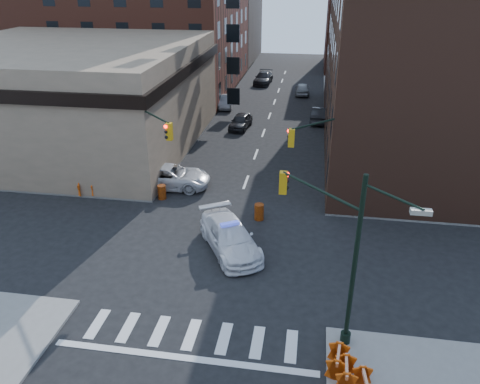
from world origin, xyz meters
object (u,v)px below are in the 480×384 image
(parked_car_enear, at_px, (320,114))
(pedestrian_b, at_px, (94,184))
(police_car, at_px, (230,237))
(pickup, at_px, (170,176))
(parked_car_wfar, at_px, (227,102))
(pedestrian_a, at_px, (119,170))
(barricade_nw_a, at_px, (109,187))
(parked_car_wnear, at_px, (241,121))
(barrel_road, at_px, (259,212))
(barrel_bank, at_px, (162,192))
(barricade_se_a, at_px, (338,361))

(parked_car_enear, height_order, pedestrian_b, pedestrian_b)
(police_car, height_order, pickup, police_car)
(parked_car_wfar, relative_size, pedestrian_a, 2.38)
(barricade_nw_a, bearing_deg, pedestrian_b, -153.52)
(parked_car_wnear, bearing_deg, police_car, -75.88)
(police_car, relative_size, barrel_road, 5.39)
(barricade_nw_a, bearing_deg, barrel_road, -6.11)
(pedestrian_a, bearing_deg, parked_car_enear, 91.35)
(barrel_bank, bearing_deg, parked_car_wnear, 79.93)
(parked_car_wnear, xyz_separation_m, parked_car_wfar, (-2.87, 7.50, -0.03))
(parked_car_wfar, distance_m, pedestrian_a, 22.67)
(barricade_se_a, bearing_deg, barricade_nw_a, 54.94)
(pickup, distance_m, barrel_bank, 2.07)
(police_car, relative_size, parked_car_wnear, 1.37)
(pickup, distance_m, parked_car_wnear, 15.16)
(barricade_nw_a, bearing_deg, parked_car_wfar, 84.67)
(barricade_nw_a, bearing_deg, police_car, -26.47)
(pedestrian_b, xyz_separation_m, barricade_nw_a, (0.95, 0.39, -0.38))
(pickup, xyz_separation_m, parked_car_wfar, (0.15, 22.36, -0.14))
(police_car, relative_size, parked_car_wfar, 1.38)
(police_car, xyz_separation_m, barrel_road, (1.24, 3.88, -0.31))
(pedestrian_a, xyz_separation_m, barricade_nw_a, (0.04, -1.98, -0.49))
(police_car, distance_m, barricade_se_a, 10.32)
(pedestrian_b, bearing_deg, police_car, -60.57)
(police_car, distance_m, pedestrian_a, 12.77)
(parked_car_wfar, relative_size, barricade_nw_a, 3.96)
(police_car, height_order, pedestrian_b, pedestrian_b)
(pickup, xyz_separation_m, barricade_se_a, (11.92, -16.29, -0.20))
(police_car, distance_m, parked_car_wnear, 22.90)
(pedestrian_a, height_order, barricade_se_a, pedestrian_a)
(parked_car_wfar, bearing_deg, parked_car_enear, -24.85)
(pickup, height_order, pedestrian_a, pedestrian_a)
(barricade_se_a, bearing_deg, pickup, 43.26)
(parked_car_wfar, bearing_deg, pedestrian_b, -106.71)
(police_car, distance_m, pickup, 9.87)
(barrel_bank, height_order, barricade_se_a, barricade_se_a)
(pedestrian_b, bearing_deg, barricade_nw_a, -11.43)
(barrel_bank, bearing_deg, barricade_nw_a, 178.09)
(police_car, height_order, barrel_bank, police_car)
(parked_car_wfar, distance_m, parked_car_enear, 11.55)
(parked_car_wnear, height_order, barricade_nw_a, parked_car_wnear)
(police_car, relative_size, pedestrian_b, 3.76)
(pedestrian_b, height_order, barrel_bank, pedestrian_b)
(parked_car_wnear, xyz_separation_m, parked_car_enear, (8.00, 3.59, 0.05))
(police_car, height_order, barricade_nw_a, police_car)
(pedestrian_a, bearing_deg, parked_car_wfar, 120.05)
(barricade_se_a, distance_m, barricade_nw_a, 21.44)
(pickup, relative_size, parked_car_wnear, 1.41)
(parked_car_enear, bearing_deg, pedestrian_b, 57.32)
(parked_car_wnear, relative_size, barricade_nw_a, 4.00)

